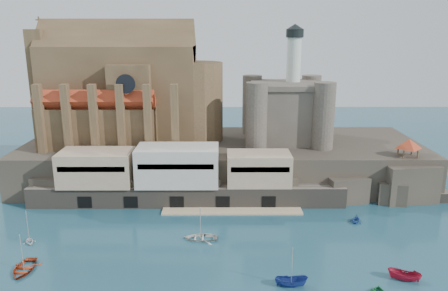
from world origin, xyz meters
The scene contains 13 objects.
ground centered at (0.00, 0.00, 0.00)m, with size 300.00×300.00×0.00m, color #184050.
promontory centered at (-0.19, 39.37, 4.92)m, with size 100.00×36.00×10.00m.
quay centered at (-10.19, 23.07, 6.07)m, with size 70.00×12.00×13.05m.
church centered at (-24.13, 41.85, 22.13)m, with size 47.00×25.93×30.51m.
castle_keep centered at (16.08, 41.08, 18.31)m, with size 21.20×21.20×29.30m.
rock_outcrop centered at (42.00, 25.84, 4.02)m, with size 14.50×10.50×8.70m.
pavilion centered at (42.00, 26.00, 12.73)m, with size 6.40×6.40×5.40m.
boat_0 centered at (-32.35, -5.65, 0.00)m, with size 4.66×1.35×6.52m, color #A43314.
boat_2 centered at (10.40, -10.18, 0.00)m, with size 1.89×1.94×5.03m, color navy.
boat_4 centered at (-35.47, 3.79, 0.00)m, with size 2.57×1.57×2.98m, color white.
boat_5 centered at (28.31, -8.59, 0.00)m, with size 1.89×1.94×5.02m, color maroon.
boat_6 centered at (-4.17, 5.22, 0.00)m, with size 4.48×1.30×6.27m, color silver.
boat_7 centered at (27.05, 12.63, 0.00)m, with size 2.99×1.82×3.46m, color #294E9F.
Camera 1 is at (-0.05, -69.03, 37.81)m, focal length 35.00 mm.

